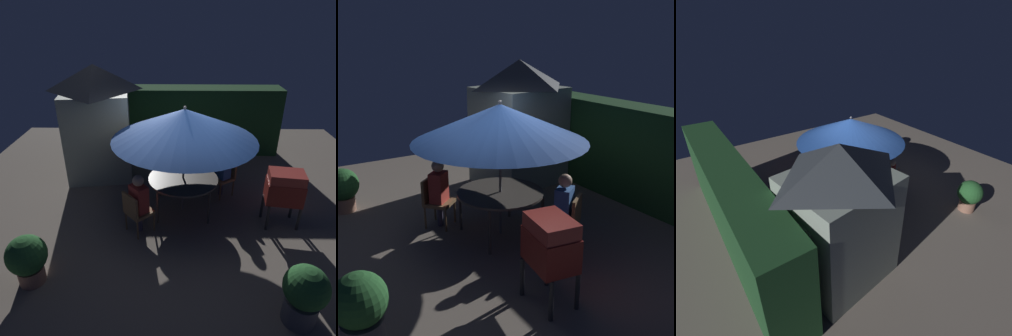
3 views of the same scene
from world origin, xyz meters
TOP-DOWN VIEW (x-y plane):
  - ground_plane at (0.00, 0.00)m, footprint 11.00×11.00m
  - hedge_backdrop at (0.00, 3.50)m, footprint 6.03×0.81m
  - garden_shed at (-2.06, 2.10)m, footprint 1.91×2.08m
  - patio_table at (0.09, 0.27)m, footprint 1.48×1.48m
  - patio_umbrella at (0.09, 0.27)m, footprint 2.91×2.91m
  - bbq_grill at (2.07, -0.22)m, footprint 0.77×0.60m
  - chair_near_shed at (-0.84, -0.55)m, footprint 0.65×0.65m
  - chair_far_side at (1.09, 0.94)m, footprint 0.64×0.64m
  - potted_plant_by_shed at (-2.42, -1.83)m, footprint 0.64×0.64m
  - potted_plant_by_grill at (1.67, -2.48)m, footprint 0.61×0.61m
  - person_in_red at (-0.78, -0.50)m, footprint 0.40×0.41m
  - person_in_blue at (1.02, 0.90)m, footprint 0.39×0.42m

SIDE VIEW (x-z plane):
  - ground_plane at x=0.00m, z-range 0.00..0.00m
  - potted_plant_by_shed at x=-2.42m, z-range 0.05..0.93m
  - chair_near_shed at x=-0.84m, z-range 0.07..0.97m
  - chair_far_side at x=1.09m, z-range 0.07..0.97m
  - potted_plant_by_grill at x=1.67m, z-range 0.05..1.01m
  - patio_table at x=0.09m, z-range 0.35..1.14m
  - person_in_red at x=-0.78m, z-range 0.15..1.41m
  - person_in_blue at x=1.02m, z-range 0.15..1.41m
  - bbq_grill at x=2.07m, z-range 0.25..1.45m
  - hedge_backdrop at x=0.00m, z-range 0.00..1.98m
  - garden_shed at x=-2.06m, z-range 0.03..2.86m
  - patio_umbrella at x=0.09m, z-range 0.81..3.16m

